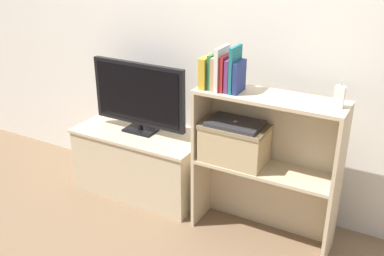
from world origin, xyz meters
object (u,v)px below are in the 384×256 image
tv (139,96)px  book_ivory (222,68)px  baby_monitor (339,97)px  laptop (235,123)px  book_navy (239,77)px  storage_basket_left (234,142)px  book_forest (213,71)px  book_teal (235,69)px  book_mustard (207,72)px  book_plum (230,75)px  book_tan (217,72)px  book_crimson (226,73)px  tv_stand (142,161)px

tv → book_ivory: (0.66, -0.11, 0.31)m
baby_monitor → laptop: bearing=-178.4°
book_ivory → book_navy: bearing=-0.0°
storage_basket_left → book_forest: bearing=-175.2°
book_teal → laptop: 0.32m
book_teal → book_forest: bearing=180.0°
book_mustard → book_plum: 0.14m
book_plum → book_tan: bearing=180.0°
book_crimson → baby_monitor: book_crimson is taller
baby_monitor → book_forest: bearing=-177.8°
book_forest → storage_basket_left: 0.43m
book_tan → book_ivory: bearing=-0.0°
book_plum → book_navy: bearing=-0.0°
book_tan → book_teal: (0.11, -0.00, 0.03)m
book_plum → tv: bearing=170.8°
book_forest → book_teal: size_ratio=0.77×
book_navy → book_plum: bearing=180.0°
tv_stand → book_navy: book_navy is taller
book_plum → book_navy: size_ratio=1.05×
book_teal → storage_basket_left: (0.01, 0.01, -0.44)m
baby_monitor → storage_basket_left: 0.66m
book_tan → storage_basket_left: bearing=5.9°
storage_basket_left → laptop: size_ratio=1.24×
laptop → book_mustard: bearing=-176.2°
book_mustard → book_navy: (0.20, -0.00, -0.00)m
book_crimson → book_navy: book_crimson is taller
book_tan → book_navy: (0.13, -0.00, -0.01)m
book_navy → laptop: size_ratio=0.57×
tv_stand → book_crimson: book_crimson is taller
tv → book_crimson: book_crimson is taller
book_crimson → storage_basket_left: bearing=10.7°
book_crimson → laptop: 0.30m
book_navy → baby_monitor: (0.53, 0.03, -0.03)m
book_ivory → book_plum: size_ratio=1.33×
book_mustard → book_ivory: (0.09, 0.00, 0.03)m
book_ivory → book_mustard: bearing=180.0°
book_forest → book_crimson: book_crimson is taller
book_teal → book_tan: bearing=180.0°
baby_monitor → laptop: 0.60m
tv → baby_monitor: 1.32m
tv → book_tan: bearing=-10.3°
book_tan → book_ivory: size_ratio=0.77×
book_forest → book_navy: (0.16, -0.00, -0.01)m
tv_stand → book_tan: book_tan is taller
storage_basket_left → tv: bearing=172.1°
tv → book_navy: book_navy is taller
book_forest → book_tan: bearing=0.0°
storage_basket_left → laptop: bearing=-166.0°
book_ivory → book_forest: bearing=180.0°
book_forest → book_ivory: (0.05, 0.00, 0.02)m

